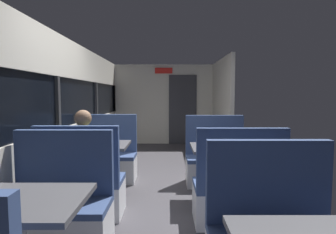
{
  "coord_description": "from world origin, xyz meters",
  "views": [
    {
      "loc": [
        0.12,
        -3.92,
        1.45
      ],
      "look_at": [
        0.11,
        3.0,
        0.88
      ],
      "focal_mm": 29.8,
      "sensor_mm": 36.0,
      "label": 1
    }
  ],
  "objects": [
    {
      "name": "dining_table_near_window",
      "position": [
        -0.89,
        -2.09,
        0.64
      ],
      "size": [
        0.9,
        0.7,
        0.74
      ],
      "color": "#9E9EA3",
      "rests_on": "ground_plane"
    },
    {
      "name": "coffee_cup_primary",
      "position": [
        0.81,
        -0.19,
        0.79
      ],
      "size": [
        0.07,
        0.07,
        0.09
      ],
      "color": "#B23333",
      "rests_on": "dining_table_rear_aisle"
    },
    {
      "name": "bench_mid_window_facing_entry",
      "position": [
        -0.89,
        0.7,
        0.33
      ],
      "size": [
        0.95,
        0.5,
        1.1
      ],
      "color": "silver",
      "rests_on": "ground_plane"
    },
    {
      "name": "bench_mid_window_facing_end",
      "position": [
        -0.89,
        -0.7,
        0.33
      ],
      "size": [
        0.95,
        0.5,
        1.1
      ],
      "color": "silver",
      "rests_on": "ground_plane"
    },
    {
      "name": "bench_rear_aisle_facing_entry",
      "position": [
        0.89,
        0.5,
        0.33
      ],
      "size": [
        0.95,
        0.5,
        1.1
      ],
      "color": "silver",
      "rests_on": "ground_plane"
    },
    {
      "name": "seated_passenger",
      "position": [
        -0.89,
        -0.63,
        0.54
      ],
      "size": [
        0.47,
        0.55,
        1.26
      ],
      "color": "#26262D",
      "rests_on": "ground_plane"
    },
    {
      "name": "carriage_window_panel_left",
      "position": [
        -1.45,
        0.0,
        1.11
      ],
      "size": [
        0.09,
        8.48,
        2.3
      ],
      "color": "beige",
      "rests_on": "ground_plane"
    },
    {
      "name": "dining_table_mid_window",
      "position": [
        -0.89,
        -0.0,
        0.64
      ],
      "size": [
        0.9,
        0.7,
        0.74
      ],
      "color": "#9E9EA3",
      "rests_on": "ground_plane"
    },
    {
      "name": "bench_rear_aisle_facing_end",
      "position": [
        0.89,
        -0.9,
        0.33
      ],
      "size": [
        0.95,
        0.5,
        1.1
      ],
      "color": "silver",
      "rests_on": "ground_plane"
    },
    {
      "name": "dining_table_rear_aisle",
      "position": [
        0.89,
        -0.2,
        0.64
      ],
      "size": [
        0.9,
        0.7,
        0.74
      ],
      "color": "#9E9EA3",
      "rests_on": "ground_plane"
    },
    {
      "name": "carriage_aisle_panel_right",
      "position": [
        1.45,
        3.0,
        1.15
      ],
      "size": [
        0.08,
        2.4,
        2.3
      ],
      "primitive_type": "cube",
      "color": "beige",
      "rests_on": "ground_plane"
    },
    {
      "name": "bench_near_window_facing_entry",
      "position": [
        -0.89,
        -1.39,
        0.33
      ],
      "size": [
        0.95,
        0.5,
        1.1
      ],
      "color": "silver",
      "rests_on": "ground_plane"
    },
    {
      "name": "ground_plane",
      "position": [
        0.0,
        0.0,
        -0.01
      ],
      "size": [
        3.3,
        9.2,
        0.02
      ],
      "primitive_type": "cube",
      "color": "#423F44"
    },
    {
      "name": "carriage_end_bulkhead",
      "position": [
        0.06,
        4.19,
        1.14
      ],
      "size": [
        2.9,
        0.11,
        2.3
      ],
      "color": "beige",
      "rests_on": "ground_plane"
    }
  ]
}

